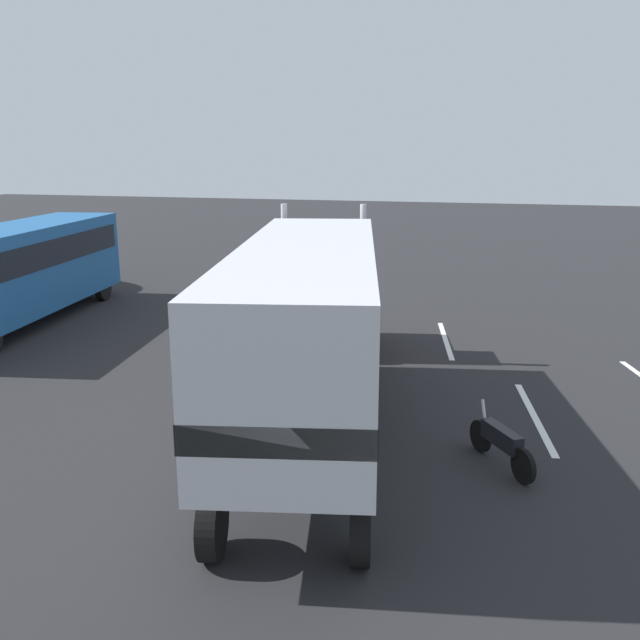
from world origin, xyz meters
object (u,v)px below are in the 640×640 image
Objects in this scene: motorcycle at (501,443)px; semi_truck at (311,313)px; parked_bus at (17,266)px; person_bystander at (212,383)px.

semi_truck is at bearing 73.59° from motorcycle.
parked_bus is at bearing 66.31° from motorcycle.
semi_truck is 4.76m from motorcycle.
semi_truck is 7.95× the size of motorcycle.
semi_truck is 8.82× the size of person_bystander.
semi_truck is 1.28× the size of parked_bus.
motorcycle is (-7.14, -16.28, -1.58)m from parked_bus.
motorcycle is (-0.72, -6.30, -0.41)m from person_bystander.
semi_truck is at bearing -116.01° from parked_bus.
semi_truck is 2.76m from person_bystander.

